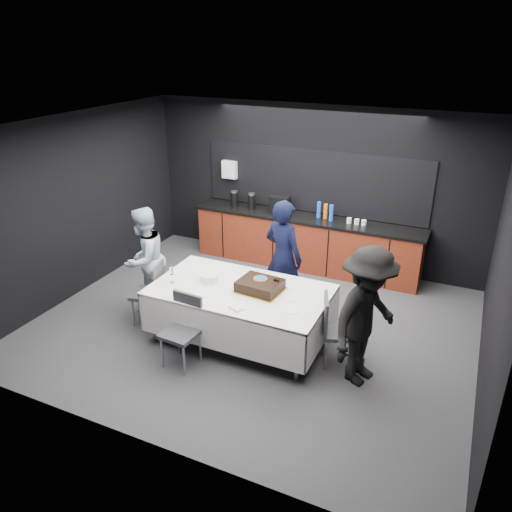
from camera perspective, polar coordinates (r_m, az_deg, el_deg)
The scene contains 18 objects.
ground at distance 7.26m, azimuth -0.33°, elevation -7.88°, with size 6.00×6.00×0.00m, color #3C3B40.
room_shell at distance 6.47m, azimuth -0.37°, elevation 6.22°, with size 6.04×5.04×2.82m.
kitchenette at distance 8.86m, azimuth 5.62°, elevation 2.10°, with size 4.10×0.64×2.05m.
party_table at distance 6.63m, azimuth -1.81°, elevation -4.84°, with size 2.32×1.32×0.78m.
cake_assembly at distance 6.48m, azimuth 0.45°, elevation -3.40°, with size 0.62×0.52×0.18m.
plate_stack at distance 6.77m, azimuth -5.36°, elevation -2.48°, with size 0.24×0.24×0.10m, color white.
loose_plate_near at distance 6.45m, azimuth -6.11°, elevation -4.42°, with size 0.18×0.18×0.01m, color white.
loose_plate_right_a at distance 6.36m, azimuth 4.02°, elevation -4.73°, with size 0.22×0.22×0.01m, color white.
loose_plate_right_b at distance 6.08m, azimuth 3.90°, elevation -6.21°, with size 0.21×0.21×0.01m, color white.
loose_plate_far at distance 6.87m, azimuth 0.82°, elevation -2.35°, with size 0.22×0.22×0.01m, color white.
fork_pile at distance 6.10m, azimuth -2.29°, elevation -5.94°, with size 0.17×0.11×0.03m, color white.
champagne_flute at distance 6.74m, azimuth -9.64°, elevation -1.81°, with size 0.06×0.06×0.22m.
chair_left at distance 7.23m, azimuth -11.77°, elevation -3.71°, with size 0.51×0.51×0.92m.
chair_right at distance 6.31m, azimuth 8.88°, elevation -7.89°, with size 0.54×0.54×0.92m.
chair_near at distance 6.32m, azimuth -8.27°, elevation -7.78°, with size 0.45×0.45×0.92m.
person_center at distance 7.27m, azimuth 3.12°, elevation -0.12°, with size 0.63×0.42×1.73m, color black.
person_left at distance 7.55m, azimuth -12.61°, elevation -0.37°, with size 0.77×0.60×1.58m, color #A6BDD0.
person_right at distance 5.91m, azimuth 12.48°, elevation -6.82°, with size 1.12×0.64×1.73m, color black.
Camera 1 is at (2.61, -5.58, 3.85)m, focal length 35.00 mm.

